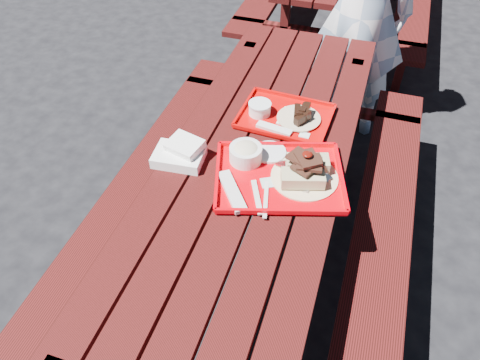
{
  "coord_description": "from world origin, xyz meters",
  "views": [
    {
      "loc": [
        0.38,
        -1.33,
        2.05
      ],
      "look_at": [
        0.0,
        -0.15,
        0.82
      ],
      "focal_mm": 35.0,
      "sensor_mm": 36.0,
      "label": 1
    }
  ],
  "objects": [
    {
      "name": "ground",
      "position": [
        0.0,
        0.0,
        0.0
      ],
      "size": [
        60.0,
        60.0,
        0.0
      ],
      "primitive_type": "plane",
      "color": "black",
      "rests_on": "ground"
    },
    {
      "name": "picnic_table_near",
      "position": [
        -0.0,
        0.0,
        0.56
      ],
      "size": [
        1.41,
        2.4,
        0.75
      ],
      "color": "#480D0E",
      "rests_on": "ground"
    },
    {
      "name": "near_tray",
      "position": [
        0.12,
        -0.01,
        0.79
      ],
      "size": [
        0.59,
        0.51,
        0.16
      ],
      "color": "#DD000A",
      "rests_on": "picnic_table_near"
    },
    {
      "name": "far_tray",
      "position": [
        0.04,
        0.35,
        0.77
      ],
      "size": [
        0.42,
        0.33,
        0.07
      ],
      "color": "#C10404",
      "rests_on": "picnic_table_near"
    },
    {
      "name": "white_cloth",
      "position": [
        -0.29,
        -0.04,
        0.78
      ],
      "size": [
        0.21,
        0.18,
        0.08
      ],
      "color": "white",
      "rests_on": "picnic_table_near"
    },
    {
      "name": "person",
      "position": [
        0.25,
        1.4,
        0.83
      ],
      "size": [
        0.62,
        0.43,
        1.65
      ],
      "primitive_type": "imported",
      "rotation": [
        0.0,
        0.0,
        3.2
      ],
      "color": "#97B1CF",
      "rests_on": "ground"
    }
  ]
}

